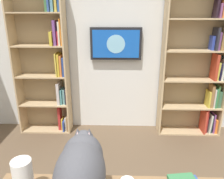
{
  "coord_description": "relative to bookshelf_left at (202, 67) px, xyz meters",
  "views": [
    {
      "loc": [
        -0.02,
        1.12,
        1.76
      ],
      "look_at": [
        0.05,
        -1.17,
        0.99
      ],
      "focal_mm": 35.61,
      "sensor_mm": 36.0,
      "label": 1
    }
  ],
  "objects": [
    {
      "name": "bookshelf_left",
      "position": [
        0.0,
        0.0,
        0.0
      ],
      "size": [
        0.93,
        0.28,
        2.14
      ],
      "color": "tan",
      "rests_on": "ground"
    },
    {
      "name": "bookshelf_right",
      "position": [
        2.25,
        -0.0,
        0.08
      ],
      "size": [
        0.77,
        0.28,
        2.23
      ],
      "color": "tan",
      "rests_on": "ground"
    },
    {
      "name": "wall_mounted_tv",
      "position": [
        1.24,
        -0.08,
        0.31
      ],
      "size": [
        0.74,
        0.07,
        0.46
      ],
      "color": "black"
    },
    {
      "name": "cat",
      "position": [
        1.4,
        2.19,
        -0.08
      ],
      "size": [
        0.28,
        0.59,
        0.37
      ],
      "color": "#4C4C51",
      "rests_on": "desk"
    },
    {
      "name": "paper_towel_roll",
      "position": [
        1.72,
        2.19,
        -0.15
      ],
      "size": [
        0.11,
        0.11,
        0.24
      ],
      "primitive_type": "cylinder",
      "color": "white",
      "rests_on": "desk"
    },
    {
      "name": "wall_back",
      "position": [
        1.22,
        -0.17,
        0.31
      ],
      "size": [
        4.52,
        0.06,
        2.7
      ],
      "primitive_type": "cube",
      "color": "silver",
      "rests_on": "ground"
    }
  ]
}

